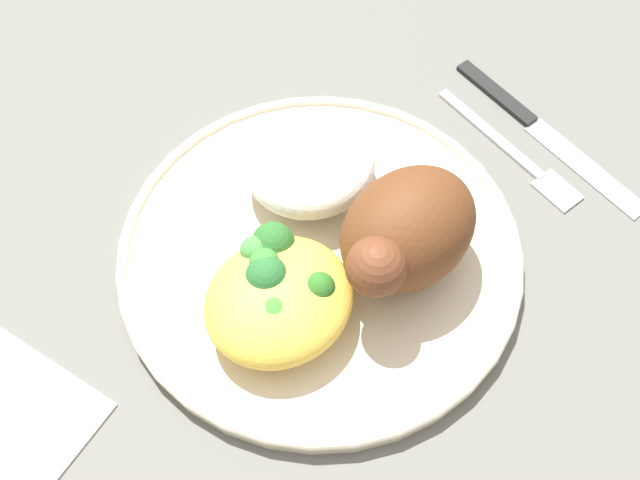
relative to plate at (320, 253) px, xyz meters
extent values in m
plane|color=#63635D|center=(0.00, 0.00, -0.01)|extent=(2.00, 2.00, 0.00)
cylinder|color=beige|center=(0.00, 0.00, 0.00)|extent=(0.28, 0.28, 0.01)
torus|color=beige|center=(0.00, 0.00, 0.00)|extent=(0.28, 0.28, 0.01)
ellipsoid|color=brown|center=(-0.04, 0.04, 0.05)|extent=(0.10, 0.08, 0.07)
sphere|color=brown|center=(0.01, 0.06, 0.06)|extent=(0.04, 0.04, 0.04)
ellipsoid|color=white|center=(-0.03, -0.05, 0.03)|extent=(0.09, 0.09, 0.04)
ellipsoid|color=yellow|center=(0.05, 0.02, 0.03)|extent=(0.10, 0.09, 0.04)
sphere|color=#469534|center=(0.06, 0.03, 0.03)|extent=(0.03, 0.03, 0.03)
sphere|color=#2C692A|center=(0.03, -0.01, 0.04)|extent=(0.03, 0.03, 0.03)
sphere|color=#2E6E24|center=(0.03, 0.04, 0.04)|extent=(0.02, 0.02, 0.02)
sphere|color=#3D8D38|center=(0.05, 0.00, 0.04)|extent=(0.02, 0.02, 0.02)
sphere|color=#296A30|center=(0.05, 0.01, 0.04)|extent=(0.03, 0.03, 0.03)
sphere|color=#388F44|center=(0.04, 0.00, 0.03)|extent=(0.02, 0.02, 0.02)
sphere|color=#4A9645|center=(0.05, -0.01, 0.04)|extent=(0.02, 0.02, 0.02)
sphere|color=#3D8C32|center=(0.05, 0.04, 0.03)|extent=(0.02, 0.02, 0.02)
cube|color=silver|center=(-0.18, 0.01, -0.01)|extent=(0.02, 0.11, 0.01)
cube|color=silver|center=(-0.17, 0.08, -0.01)|extent=(0.02, 0.04, 0.00)
cube|color=black|center=(-0.21, -0.02, 0.00)|extent=(0.02, 0.08, 0.01)
cube|color=#B2B2B7|center=(-0.20, 0.08, -0.01)|extent=(0.03, 0.11, 0.00)
camera|label=1|loc=(0.19, 0.21, 0.48)|focal=44.63mm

